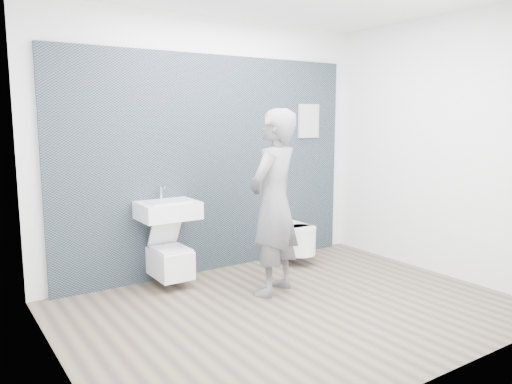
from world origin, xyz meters
TOP-DOWN VIEW (x-y plane):
  - ground at (0.00, 0.00)m, footprint 4.00×4.00m
  - room_shell at (0.00, 0.00)m, footprint 4.00×4.00m
  - tile_wall at (0.00, 1.47)m, footprint 3.60×0.06m
  - washbasin at (-0.67, 1.22)m, footprint 0.59×0.44m
  - toilet_square at (-0.67, 1.20)m, footprint 0.34×0.49m
  - toilet_rounded at (0.91, 1.13)m, footprint 0.36×0.61m
  - info_placard at (1.34, 1.43)m, footprint 0.31×0.03m
  - visitor at (0.10, 0.44)m, footprint 0.78×0.67m

SIDE VIEW (x-z plane):
  - ground at x=0.00m, z-range 0.00..0.00m
  - tile_wall at x=0.00m, z-range -1.20..1.20m
  - info_placard at x=1.34m, z-range -0.21..0.21m
  - toilet_square at x=-0.67m, z-range -0.04..0.58m
  - toilet_rounded at x=0.91m, z-range 0.13..0.46m
  - washbasin at x=-0.67m, z-range 0.58..1.02m
  - visitor at x=0.10m, z-range 0.00..1.81m
  - room_shell at x=0.00m, z-range -0.26..3.74m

